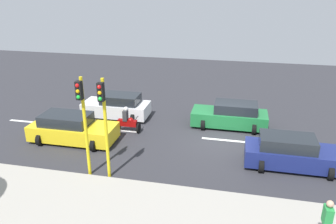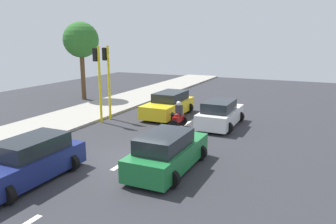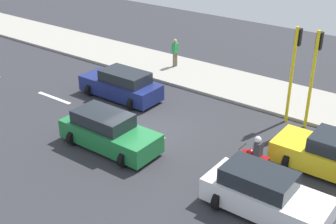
# 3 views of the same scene
# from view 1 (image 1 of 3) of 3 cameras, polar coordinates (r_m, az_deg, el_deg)

# --- Properties ---
(ground_plane) EXTENTS (40.00, 60.00, 0.10)m
(ground_plane) POSITION_cam_1_polar(r_m,az_deg,el_deg) (18.36, 9.58, -4.94)
(ground_plane) COLOR #2D2D33
(lane_stripe_far_north) EXTENTS (0.20, 2.40, 0.01)m
(lane_stripe_far_north) POSITION_cam_1_polar(r_m,az_deg,el_deg) (22.18, -23.04, -1.54)
(lane_stripe_far_north) COLOR white
(lane_stripe_far_north) RESTS_ON ground
(lane_stripe_north) EXTENTS (0.20, 2.40, 0.01)m
(lane_stripe_north) POSITION_cam_1_polar(r_m,az_deg,el_deg) (19.44, -8.34, -3.13)
(lane_stripe_north) COLOR white
(lane_stripe_north) RESTS_ON ground
(lane_stripe_mid) EXTENTS (0.20, 2.40, 0.01)m
(lane_stripe_mid) POSITION_cam_1_polar(r_m,az_deg,el_deg) (18.33, 9.59, -4.79)
(lane_stripe_mid) COLOR white
(lane_stripe_mid) RESTS_ON ground
(car_yellow_cab) EXTENTS (2.28, 4.58, 1.52)m
(car_yellow_cab) POSITION_cam_1_polar(r_m,az_deg,el_deg) (18.45, -16.23, -2.78)
(car_yellow_cab) COLOR yellow
(car_yellow_cab) RESTS_ON ground
(car_green) EXTENTS (2.13, 4.36, 1.52)m
(car_green) POSITION_cam_1_polar(r_m,az_deg,el_deg) (19.80, 10.73, -0.61)
(car_green) COLOR #1E7238
(car_green) RESTS_ON ground
(car_dark_blue) EXTENTS (2.13, 4.39, 1.52)m
(car_dark_blue) POSITION_cam_1_polar(r_m,az_deg,el_deg) (16.32, 20.58, -6.63)
(car_dark_blue) COLOR navy
(car_dark_blue) RESTS_ON ground
(car_white) EXTENTS (2.15, 4.14, 1.52)m
(car_white) POSITION_cam_1_polar(r_m,az_deg,el_deg) (21.13, -8.74, 0.95)
(car_white) COLOR white
(car_white) RESTS_ON ground
(motorcycle) EXTENTS (0.60, 1.30, 1.53)m
(motorcycle) POSITION_cam_1_polar(r_m,az_deg,el_deg) (18.95, -6.96, -1.62)
(motorcycle) COLOR black
(motorcycle) RESTS_ON ground
(pedestrian_near_signal) EXTENTS (0.40, 0.24, 1.69)m
(pedestrian_near_signal) POSITION_cam_1_polar(r_m,az_deg,el_deg) (11.92, 25.60, -16.68)
(pedestrian_near_signal) COLOR #72604C
(pedestrian_near_signal) RESTS_ON sidewalk
(traffic_light_corner) EXTENTS (0.49, 0.24, 4.50)m
(traffic_light_corner) POSITION_cam_1_polar(r_m,az_deg,el_deg) (14.11, -14.42, -0.37)
(traffic_light_corner) COLOR yellow
(traffic_light_corner) RESTS_ON ground
(traffic_light_midblock) EXTENTS (0.49, 0.24, 4.50)m
(traffic_light_midblock) POSITION_cam_1_polar(r_m,az_deg,el_deg) (13.73, -10.95, -0.68)
(traffic_light_midblock) COLOR yellow
(traffic_light_midblock) RESTS_ON ground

